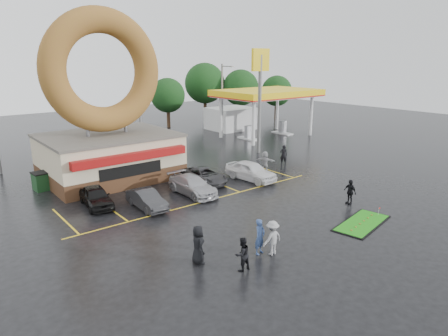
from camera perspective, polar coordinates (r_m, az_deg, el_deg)
ground at (r=25.64m, az=2.16°, el=-6.73°), size 120.00×120.00×0.00m
donut_shop at (r=33.78m, az=-16.37°, el=5.95°), size 10.20×8.70×13.50m
gas_station at (r=53.02m, az=3.89°, el=8.93°), size 12.30×13.65×5.90m
shell_sign at (r=41.44m, az=5.17°, el=12.20°), size 2.20×0.36×10.60m
streetlight_mid at (r=43.78m, az=-11.93°, el=8.70°), size 0.40×2.21×9.00m
streetlight_right at (r=51.08m, az=-0.21°, el=9.94°), size 0.40×2.21×9.00m
tree_far_a at (r=63.61m, az=2.39°, el=11.38°), size 5.60×5.60×8.00m
tree_far_b at (r=66.32m, az=7.53°, el=10.86°), size 4.90×4.90×7.00m
tree_far_c at (r=64.22m, az=-2.76°, el=11.99°), size 6.30×6.30×9.00m
tree_far_d at (r=58.27m, az=-8.05°, el=10.23°), size 4.90×4.90×7.00m
car_black at (r=28.23m, az=-17.83°, el=-3.91°), size 2.04×4.15×1.36m
car_dgrey at (r=27.02m, az=-11.00°, el=-4.42°), size 1.33×3.79×1.25m
car_silver at (r=29.32m, az=-4.51°, el=-2.49°), size 1.95×4.65×1.34m
car_grey at (r=31.94m, az=-2.83°, el=-1.05°), size 2.08×4.44×1.23m
car_white at (r=32.63m, az=3.84°, el=-0.41°), size 2.35×4.76×1.56m
person_blue at (r=20.60m, az=5.15°, el=-9.73°), size 0.77×0.59×1.87m
person_blackjkt at (r=19.09m, az=2.62°, el=-12.19°), size 0.82×0.64×1.65m
person_hoodie at (r=20.58m, az=6.91°, el=-9.88°), size 1.19×0.71×1.81m
person_bystander at (r=19.68m, az=-3.74°, el=-10.85°), size 0.82×1.06×1.93m
person_cameraman at (r=28.58m, az=17.53°, el=-3.26°), size 0.56×1.06×1.72m
person_walker_near at (r=34.97m, az=5.85°, el=0.90°), size 1.46×1.75×1.88m
person_walker_far at (r=37.61m, az=8.51°, el=1.85°), size 0.82×0.79×1.90m
dumpster at (r=33.32m, az=-24.05°, el=-1.65°), size 1.89×1.34×1.30m
putting_green at (r=25.75m, az=19.10°, el=-7.44°), size 4.75×2.72×0.56m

